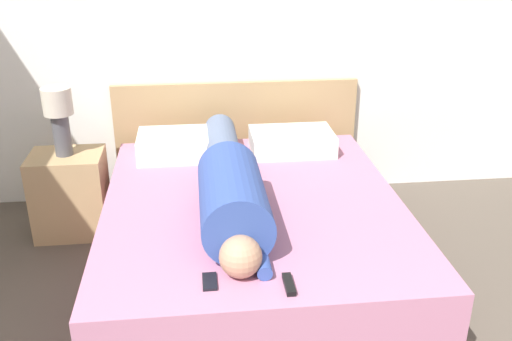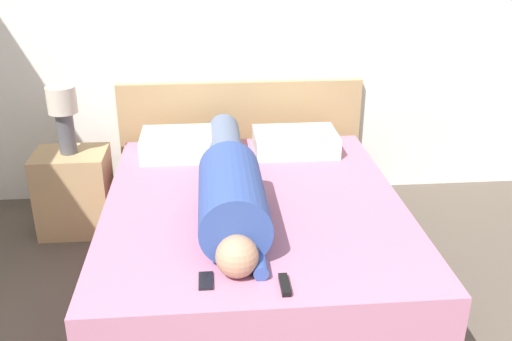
% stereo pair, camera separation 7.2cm
% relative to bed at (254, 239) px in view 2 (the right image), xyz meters
% --- Properties ---
extents(wall_back, '(5.67, 0.06, 2.60)m').
position_rel_bed_xyz_m(wall_back, '(0.02, 1.21, 1.05)').
color(wall_back, white).
rests_on(wall_back, ground_plane).
extents(bed, '(1.69, 2.01, 0.51)m').
position_rel_bed_xyz_m(bed, '(0.00, 0.00, 0.00)').
color(bed, '#B2708E').
rests_on(bed, ground_plane).
extents(headboard, '(1.81, 0.04, 0.90)m').
position_rel_bed_xyz_m(headboard, '(0.00, 1.14, 0.19)').
color(headboard, tan).
rests_on(headboard, ground_plane).
extents(nightstand, '(0.47, 0.37, 0.57)m').
position_rel_bed_xyz_m(nightstand, '(-1.17, 0.67, 0.03)').
color(nightstand, tan).
rests_on(nightstand, ground_plane).
extents(table_lamp, '(0.19, 0.19, 0.45)m').
position_rel_bed_xyz_m(table_lamp, '(-1.17, 0.67, 0.60)').
color(table_lamp, '#4C4C51').
rests_on(table_lamp, nightstand).
extents(person_lying, '(0.34, 1.80, 0.34)m').
position_rel_bed_xyz_m(person_lying, '(-0.14, -0.10, 0.40)').
color(person_lying, tan).
rests_on(person_lying, bed).
extents(pillow_near_headboard, '(0.59, 0.38, 0.16)m').
position_rel_bed_xyz_m(pillow_near_headboard, '(-0.40, 0.73, 0.33)').
color(pillow_near_headboard, silver).
rests_on(pillow_near_headboard, bed).
extents(pillow_second, '(0.56, 0.38, 0.14)m').
position_rel_bed_xyz_m(pillow_second, '(0.35, 0.73, 0.32)').
color(pillow_second, silver).
rests_on(pillow_second, bed).
extents(tv_remote, '(0.04, 0.15, 0.02)m').
position_rel_bed_xyz_m(tv_remote, '(0.06, -0.86, 0.27)').
color(tv_remote, black).
rests_on(tv_remote, bed).
extents(cell_phone, '(0.06, 0.13, 0.01)m').
position_rel_bed_xyz_m(cell_phone, '(-0.28, -0.79, 0.26)').
color(cell_phone, black).
rests_on(cell_phone, bed).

